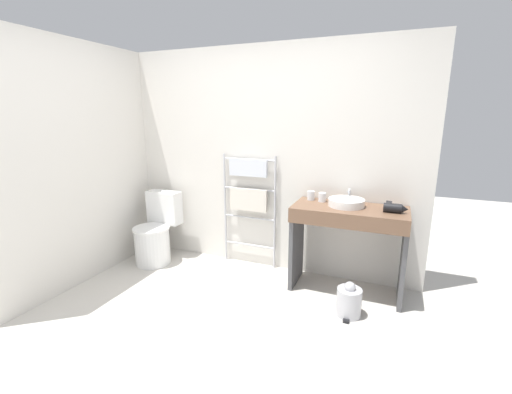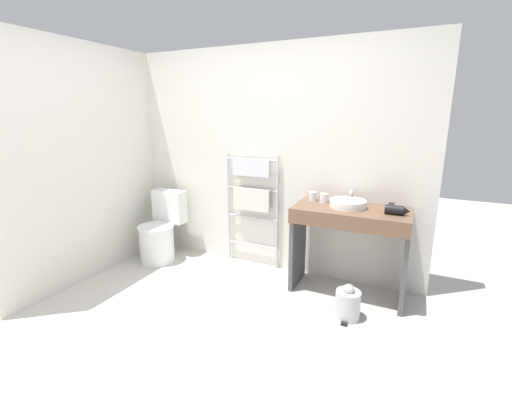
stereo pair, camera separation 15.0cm
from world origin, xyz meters
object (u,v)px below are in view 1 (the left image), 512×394
object	(u,v)px
sink_basin	(346,202)
towel_radiator	(248,192)
trash_bin	(349,301)
cup_near_wall	(311,196)
hair_dryer	(394,208)
toilet	(156,234)
cup_near_edge	(322,197)

from	to	relation	value
sink_basin	towel_radiator	bearing A→B (deg)	170.72
trash_bin	sink_basin	bearing A→B (deg)	106.28
trash_bin	towel_radiator	bearing A→B (deg)	152.73
cup_near_wall	hair_dryer	world-z (taller)	cup_near_wall
sink_basin	trash_bin	distance (m)	0.88
towel_radiator	cup_near_wall	world-z (taller)	towel_radiator
sink_basin	toilet	bearing A→B (deg)	-175.95
towel_radiator	sink_basin	xyz separation A→B (m)	(1.07, -0.17, 0.03)
sink_basin	hair_dryer	size ratio (longest dim) A/B	1.64
towel_radiator	trash_bin	bearing A→B (deg)	-27.27
toilet	trash_bin	size ratio (longest dim) A/B	2.60
cup_near_wall	hair_dryer	distance (m)	0.78
towel_radiator	cup_near_edge	size ratio (longest dim) A/B	14.16
cup_near_edge	towel_radiator	bearing A→B (deg)	173.46
towel_radiator	sink_basin	bearing A→B (deg)	-9.28
cup_near_wall	cup_near_edge	bearing A→B (deg)	-12.70
cup_near_edge	trash_bin	distance (m)	0.99
cup_near_wall	sink_basin	bearing A→B (deg)	-16.47
towel_radiator	cup_near_edge	xyz separation A→B (m)	(0.82, -0.09, 0.04)
sink_basin	hair_dryer	world-z (taller)	hair_dryer
trash_bin	toilet	bearing A→B (deg)	172.46
towel_radiator	trash_bin	xyz separation A→B (m)	(1.19, -0.62, -0.72)
hair_dryer	trash_bin	world-z (taller)	hair_dryer
hair_dryer	trash_bin	distance (m)	0.89
sink_basin	trash_bin	world-z (taller)	sink_basin
sink_basin	cup_near_wall	bearing A→B (deg)	163.53
toilet	hair_dryer	bearing A→B (deg)	2.30
cup_near_edge	trash_bin	world-z (taller)	cup_near_edge
trash_bin	hair_dryer	bearing A→B (deg)	54.53
cup_near_edge	hair_dryer	world-z (taller)	cup_near_edge
towel_radiator	sink_basin	distance (m)	1.08
towel_radiator	cup_near_wall	distance (m)	0.71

